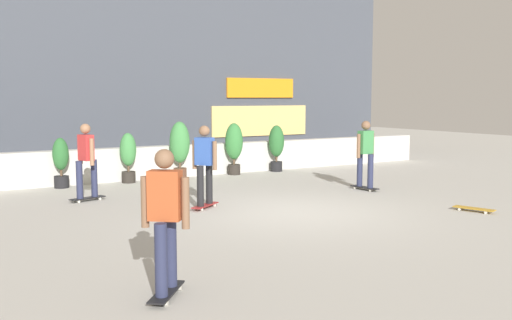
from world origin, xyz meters
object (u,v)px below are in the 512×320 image
(potted_plant_0, at_px, (61,161))
(skater_by_wall_right, at_px, (365,152))
(potted_plant_3, at_px, (234,145))
(skateboard_near_camera, at_px, (474,209))
(skater_mid_plaza, at_px, (86,158))
(skater_far_left, at_px, (205,163))
(potted_plant_2, at_px, (180,145))
(potted_plant_1, at_px, (128,155))
(skater_foreground, at_px, (165,216))
(potted_plant_4, at_px, (276,145))

(potted_plant_0, relative_size, skater_by_wall_right, 0.74)
(potted_plant_0, xyz_separation_m, skater_by_wall_right, (6.31, -4.15, 0.25))
(potted_plant_3, bearing_deg, skateboard_near_camera, -78.78)
(potted_plant_0, height_order, potted_plant_3, potted_plant_3)
(skater_mid_plaza, relative_size, skateboard_near_camera, 2.06)
(skater_far_left, xyz_separation_m, skater_mid_plaza, (-1.85, 2.08, 0.00))
(potted_plant_2, bearing_deg, skateboard_near_camera, -66.61)
(potted_plant_1, xyz_separation_m, skateboard_near_camera, (4.64, -7.32, -0.68))
(potted_plant_0, height_order, potted_plant_1, potted_plant_1)
(potted_plant_0, bearing_deg, skateboard_near_camera, -48.93)
(potted_plant_1, xyz_separation_m, skater_far_left, (0.19, -4.29, 0.20))
(potted_plant_1, distance_m, skater_foreground, 9.20)
(potted_plant_0, relative_size, skater_foreground, 0.74)
(skater_by_wall_right, bearing_deg, skater_far_left, -178.24)
(potted_plant_1, relative_size, skater_by_wall_right, 0.78)
(potted_plant_1, distance_m, potted_plant_2, 1.49)
(skater_far_left, height_order, skater_by_wall_right, same)
(skater_far_left, relative_size, skater_by_wall_right, 1.00)
(potted_plant_3, bearing_deg, potted_plant_2, -180.00)
(potted_plant_3, distance_m, skater_by_wall_right, 4.38)
(potted_plant_2, distance_m, potted_plant_3, 1.72)
(potted_plant_1, relative_size, potted_plant_3, 0.87)
(potted_plant_0, height_order, skater_far_left, skater_far_left)
(potted_plant_1, height_order, skater_far_left, skater_far_left)
(skater_mid_plaza, bearing_deg, skateboard_near_camera, -39.08)
(skater_mid_plaza, bearing_deg, potted_plant_1, 53.01)
(potted_plant_2, xyz_separation_m, skater_far_left, (-1.29, -4.29, 0.01))
(potted_plant_1, xyz_separation_m, potted_plant_3, (3.19, 0.00, 0.14))
(skater_foreground, bearing_deg, potted_plant_2, 65.90)
(potted_plant_1, height_order, potted_plant_4, potted_plant_4)
(potted_plant_2, xyz_separation_m, potted_plant_3, (1.71, 0.00, -0.05))
(skater_foreground, relative_size, skateboard_near_camera, 2.06)
(potted_plant_2, height_order, potted_plant_3, potted_plant_2)
(potted_plant_4, height_order, skater_by_wall_right, skater_by_wall_right)
(potted_plant_2, distance_m, skateboard_near_camera, 8.02)
(skater_mid_plaza, xyz_separation_m, skateboard_near_camera, (6.30, -5.12, -0.88))
(potted_plant_1, bearing_deg, skater_by_wall_right, -42.18)
(skater_by_wall_right, bearing_deg, skater_mid_plaza, 162.66)
(potted_plant_2, distance_m, skater_by_wall_right, 5.18)
(potted_plant_2, relative_size, skater_mid_plaza, 0.94)
(skater_foreground, height_order, skater_by_wall_right, same)
(potted_plant_4, xyz_separation_m, skater_by_wall_right, (-0.09, -4.15, 0.13))
(skater_mid_plaza, bearing_deg, potted_plant_2, 35.07)
(potted_plant_2, xyz_separation_m, skater_by_wall_right, (3.10, -4.15, 0.01))
(skater_mid_plaza, bearing_deg, potted_plant_0, 91.97)
(skater_by_wall_right, relative_size, skateboard_near_camera, 2.06)
(potted_plant_2, relative_size, skater_foreground, 0.94)
(skater_mid_plaza, bearing_deg, skater_by_wall_right, -17.34)
(potted_plant_2, relative_size, skater_by_wall_right, 0.94)
(skateboard_near_camera, bearing_deg, skater_by_wall_right, 91.17)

